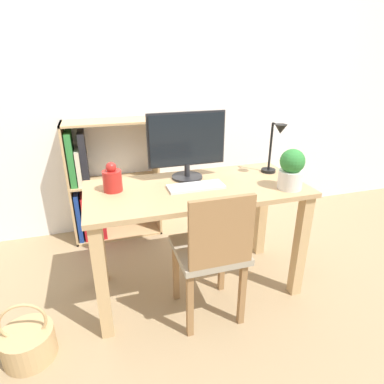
{
  "coord_description": "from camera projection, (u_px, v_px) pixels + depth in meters",
  "views": [
    {
      "loc": [
        -0.57,
        -1.77,
        1.52
      ],
      "look_at": [
        0.0,
        0.1,
        0.69
      ],
      "focal_mm": 30.0,
      "sensor_mm": 36.0,
      "label": 1
    }
  ],
  "objects": [
    {
      "name": "ground_plane",
      "position": [
        196.0,
        285.0,
        2.31
      ],
      "size": [
        10.0,
        10.0,
        0.0
      ],
      "primitive_type": "plane",
      "color": "#997F5B"
    },
    {
      "name": "wall_back",
      "position": [
        159.0,
        84.0,
        2.76
      ],
      "size": [
        8.0,
        0.05,
        2.6
      ],
      "color": "white",
      "rests_on": "ground_plane"
    },
    {
      "name": "desk",
      "position": [
        197.0,
        208.0,
        2.07
      ],
      "size": [
        1.37,
        0.64,
        0.77
      ],
      "color": "tan",
      "rests_on": "ground_plane"
    },
    {
      "name": "monitor",
      "position": [
        187.0,
        143.0,
        2.06
      ],
      "size": [
        0.51,
        0.2,
        0.44
      ],
      "color": "#232326",
      "rests_on": "desk"
    },
    {
      "name": "keyboard",
      "position": [
        196.0,
        187.0,
        1.99
      ],
      "size": [
        0.35,
        0.14,
        0.02
      ],
      "color": "silver",
      "rests_on": "desk"
    },
    {
      "name": "vase",
      "position": [
        112.0,
        179.0,
        1.92
      ],
      "size": [
        0.11,
        0.11,
        0.18
      ],
      "color": "#B2231E",
      "rests_on": "desk"
    },
    {
      "name": "desk_lamp",
      "position": [
        275.0,
        144.0,
        2.13
      ],
      "size": [
        0.1,
        0.19,
        0.35
      ],
      "color": "black",
      "rests_on": "desk"
    },
    {
      "name": "potted_plant",
      "position": [
        291.0,
        169.0,
        1.94
      ],
      "size": [
        0.15,
        0.15,
        0.25
      ],
      "color": "silver",
      "rests_on": "desk"
    },
    {
      "name": "chair",
      "position": [
        212.0,
        251.0,
        1.85
      ],
      "size": [
        0.4,
        0.4,
        0.87
      ],
      "rotation": [
        0.0,
        0.0,
        -0.01
      ],
      "color": "#9E937F",
      "rests_on": "ground_plane"
    },
    {
      "name": "bookshelf",
      "position": [
        98.0,
        188.0,
        2.77
      ],
      "size": [
        0.76,
        0.28,
        1.04
      ],
      "color": "tan",
      "rests_on": "ground_plane"
    },
    {
      "name": "basket",
      "position": [
        28.0,
        343.0,
        1.73
      ],
      "size": [
        0.28,
        0.28,
        0.36
      ],
      "color": "tan",
      "rests_on": "ground_plane"
    }
  ]
}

